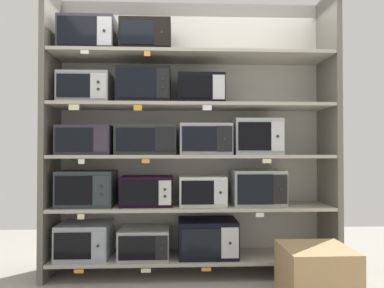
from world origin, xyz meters
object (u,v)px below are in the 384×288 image
Objects in this scene: microwave_5 at (202,191)px; microwave_8 at (146,140)px; microwave_7 at (86,140)px; microwave_13 at (201,90)px; microwave_0 at (85,240)px; shipping_carton at (316,274)px; microwave_10 at (257,137)px; microwave_14 at (88,36)px; microwave_15 at (146,39)px; microwave_1 at (145,242)px; microwave_11 at (86,89)px; microwave_2 at (207,237)px; microwave_12 at (144,87)px; microwave_6 at (257,187)px; microwave_9 at (205,140)px; microwave_3 at (87,188)px; microwave_4 at (147,191)px.

microwave_5 is 0.78× the size of microwave_8.
microwave_13 is (1.05, 0.00, 0.47)m from microwave_7.
shipping_carton is at bearing -18.75° from microwave_0.
microwave_5 is at bearing -179.99° from microwave_10.
microwave_15 is at bearing 0.03° from microwave_14.
microwave_1 is 1.52m from microwave_11.
microwave_2 is at bearing 0.02° from microwave_1.
microwave_12 reaches higher than microwave_10.
microwave_14 is (-0.52, -0.00, 1.90)m from microwave_1.
microwave_13 is at bearing 0.02° from microwave_7.
microwave_11 reaches higher than microwave_8.
microwave_6 is at bearing 115.34° from shipping_carton.
microwave_9 is at bearing 179.98° from microwave_6.
microwave_15 is at bearing 0.00° from microwave_11.
microwave_14 is at bearing -179.97° from microwave_15.
microwave_1 is 1.06× the size of microwave_13.
microwave_2 is 0.91m from microwave_9.
microwave_10 reaches higher than microwave_8.
microwave_13 is at bearing 0.02° from microwave_3.
microwave_2 is at bearing -0.14° from microwave_13.
microwave_7 is (-0.56, 0.00, 0.47)m from microwave_4.
microwave_5 is at bearing -0.01° from microwave_0.
microwave_13 is (-0.06, 0.00, 1.38)m from microwave_2.
microwave_12 is (0.54, -0.00, 1.41)m from microwave_0.
microwave_10 is (-0.01, 0.00, 0.47)m from microwave_6.
microwave_6 is (1.58, -0.00, 0.00)m from microwave_3.
microwave_3 is 1.07m from microwave_12.
microwave_14 is 0.53m from microwave_15.
microwave_2 is 1.26× the size of microwave_13.
microwave_15 is at bearing 0.02° from microwave_7.
microwave_7 is at bearing -180.00° from microwave_10.
microwave_8 is (0.55, 0.00, 0.00)m from microwave_7.
microwave_0 is 1.17m from microwave_5.
microwave_9 is 1.02× the size of microwave_15.
microwave_14 is (-1.58, 0.00, 1.40)m from microwave_6.
microwave_10 is (0.51, 0.00, 0.50)m from microwave_5.
microwave_7 is 0.95× the size of microwave_14.
microwave_7 is 0.87× the size of microwave_8.
microwave_3 is at bearing 0.08° from microwave_7.
microwave_12 is at bearing -0.03° from microwave_0.
microwave_4 is at bearing -179.95° from microwave_13.
microwave_15 is (0.53, 0.00, -0.01)m from microwave_14.
shipping_carton is at bearing -18.83° from microwave_7.
microwave_3 is at bearing -179.98° from microwave_8.
microwave_3 is at bearing -180.00° from microwave_9.
microwave_2 is 1.05× the size of shipping_carton.
microwave_14 reaches higher than microwave_11.
microwave_6 is (0.47, -0.00, 0.46)m from microwave_2.
microwave_2 is 1.07m from microwave_8.
microwave_15 is (-0.53, 0.00, 1.42)m from microwave_5.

